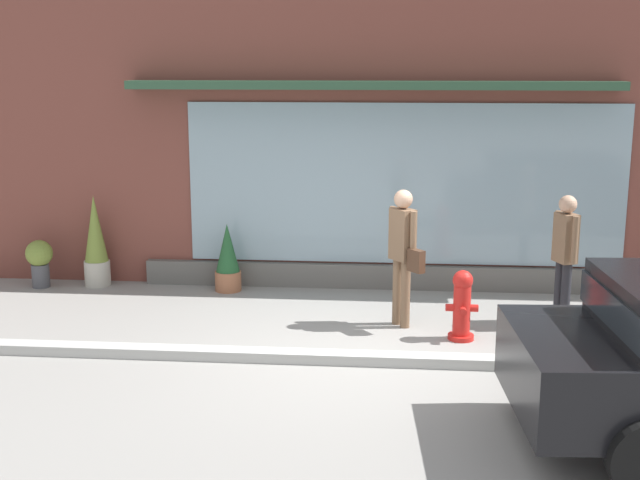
{
  "coord_description": "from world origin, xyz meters",
  "views": [
    {
      "loc": [
        0.34,
        -8.89,
        3.29
      ],
      "look_at": [
        -0.57,
        1.2,
        1.1
      ],
      "focal_mm": 46.08,
      "sensor_mm": 36.0,
      "label": 1
    }
  ],
  "objects_px": {
    "pedestrian_with_handbag": "(403,247)",
    "pedestrian_passerby": "(565,250)",
    "potted_plant_trailing_edge": "(228,259)",
    "potted_plant_doorstep": "(40,259)",
    "fire_hydrant": "(462,305)",
    "potted_plant_near_hydrant": "(96,243)"
  },
  "relations": [
    {
      "from": "pedestrian_passerby",
      "to": "potted_plant_near_hydrant",
      "type": "height_order",
      "value": "pedestrian_passerby"
    },
    {
      "from": "potted_plant_doorstep",
      "to": "potted_plant_near_hydrant",
      "type": "xyz_separation_m",
      "value": [
        0.82,
        0.16,
        0.24
      ]
    },
    {
      "from": "potted_plant_trailing_edge",
      "to": "pedestrian_with_handbag",
      "type": "bearing_deg",
      "value": -29.8
    },
    {
      "from": "fire_hydrant",
      "to": "pedestrian_with_handbag",
      "type": "bearing_deg",
      "value": 147.53
    },
    {
      "from": "pedestrian_passerby",
      "to": "potted_plant_doorstep",
      "type": "height_order",
      "value": "pedestrian_passerby"
    },
    {
      "from": "fire_hydrant",
      "to": "potted_plant_near_hydrant",
      "type": "relative_size",
      "value": 0.63
    },
    {
      "from": "pedestrian_with_handbag",
      "to": "pedestrian_passerby",
      "type": "relative_size",
      "value": 1.04
    },
    {
      "from": "potted_plant_near_hydrant",
      "to": "potted_plant_doorstep",
      "type": "bearing_deg",
      "value": -168.62
    },
    {
      "from": "fire_hydrant",
      "to": "potted_plant_trailing_edge",
      "type": "relative_size",
      "value": 0.86
    },
    {
      "from": "fire_hydrant",
      "to": "potted_plant_near_hydrant",
      "type": "height_order",
      "value": "potted_plant_near_hydrant"
    },
    {
      "from": "pedestrian_with_handbag",
      "to": "pedestrian_passerby",
      "type": "bearing_deg",
      "value": 58.16
    },
    {
      "from": "potted_plant_trailing_edge",
      "to": "potted_plant_doorstep",
      "type": "distance_m",
      "value": 2.84
    },
    {
      "from": "potted_plant_trailing_edge",
      "to": "potted_plant_doorstep",
      "type": "height_order",
      "value": "potted_plant_trailing_edge"
    },
    {
      "from": "pedestrian_with_handbag",
      "to": "potted_plant_trailing_edge",
      "type": "bearing_deg",
      "value": -157.94
    },
    {
      "from": "pedestrian_passerby",
      "to": "potted_plant_trailing_edge",
      "type": "distance_m",
      "value": 4.76
    },
    {
      "from": "pedestrian_passerby",
      "to": "potted_plant_trailing_edge",
      "type": "height_order",
      "value": "pedestrian_passerby"
    },
    {
      "from": "potted_plant_trailing_edge",
      "to": "pedestrian_passerby",
      "type": "bearing_deg",
      "value": -15.07
    },
    {
      "from": "pedestrian_passerby",
      "to": "fire_hydrant",
      "type": "bearing_deg",
      "value": -83.15
    },
    {
      "from": "pedestrian_with_handbag",
      "to": "potted_plant_trailing_edge",
      "type": "xyz_separation_m",
      "value": [
        -2.54,
        1.46,
        -0.55
      ]
    },
    {
      "from": "pedestrian_with_handbag",
      "to": "potted_plant_trailing_edge",
      "type": "height_order",
      "value": "pedestrian_with_handbag"
    },
    {
      "from": "potted_plant_doorstep",
      "to": "pedestrian_passerby",
      "type": "bearing_deg",
      "value": -8.98
    },
    {
      "from": "potted_plant_doorstep",
      "to": "potted_plant_trailing_edge",
      "type": "bearing_deg",
      "value": 1.2
    }
  ]
}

